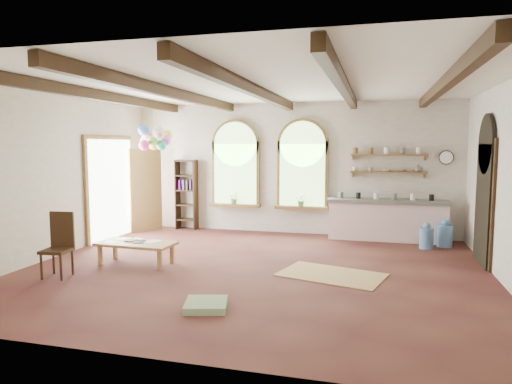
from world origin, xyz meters
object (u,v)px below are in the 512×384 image
(kitchen_counter, at_px, (387,219))
(balloon_cluster, at_px, (154,138))
(coffee_table, at_px, (136,245))
(side_chair, at_px, (58,258))

(kitchen_counter, height_order, balloon_cluster, balloon_cluster)
(coffee_table, bearing_deg, balloon_cluster, 109.01)
(balloon_cluster, bearing_deg, kitchen_counter, 9.50)
(coffee_table, distance_m, side_chair, 1.36)
(balloon_cluster, bearing_deg, side_chair, -89.88)
(side_chair, height_order, balloon_cluster, balloon_cluster)
(coffee_table, height_order, balloon_cluster, balloon_cluster)
(side_chair, bearing_deg, balloon_cluster, 90.12)
(kitchen_counter, relative_size, side_chair, 2.50)
(coffee_table, relative_size, side_chair, 1.35)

